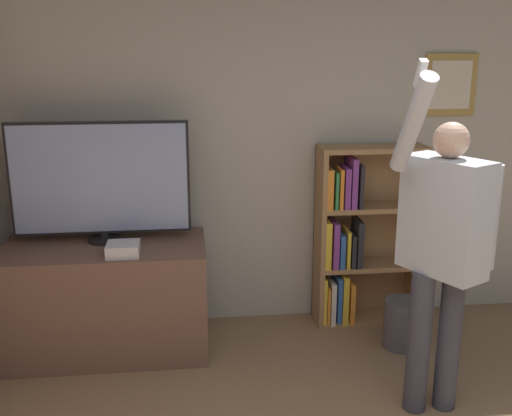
{
  "coord_description": "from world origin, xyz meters",
  "views": [
    {
      "loc": [
        -0.68,
        -1.54,
        2.06
      ],
      "look_at": [
        -0.29,
        1.84,
        1.13
      ],
      "focal_mm": 42.0,
      "sensor_mm": 36.0,
      "label": 1
    }
  ],
  "objects_px": {
    "bookshelf": "(357,240)",
    "person": "(443,242)",
    "television": "(101,181)",
    "game_console": "(123,249)",
    "waste_bin": "(402,324)"
  },
  "relations": [
    {
      "from": "television",
      "to": "bookshelf",
      "type": "relative_size",
      "value": 0.87
    },
    {
      "from": "television",
      "to": "waste_bin",
      "type": "bearing_deg",
      "value": -8.35
    },
    {
      "from": "person",
      "to": "game_console",
      "type": "bearing_deg",
      "value": -140.63
    },
    {
      "from": "bookshelf",
      "to": "person",
      "type": "height_order",
      "value": "person"
    },
    {
      "from": "bookshelf",
      "to": "person",
      "type": "relative_size",
      "value": 0.68
    },
    {
      "from": "game_console",
      "to": "person",
      "type": "distance_m",
      "value": 1.96
    },
    {
      "from": "bookshelf",
      "to": "person",
      "type": "bearing_deg",
      "value": -84.11
    },
    {
      "from": "game_console",
      "to": "waste_bin",
      "type": "bearing_deg",
      "value": 0.03
    },
    {
      "from": "television",
      "to": "waste_bin",
      "type": "distance_m",
      "value": 2.31
    },
    {
      "from": "waste_bin",
      "to": "game_console",
      "type": "bearing_deg",
      "value": -179.97
    },
    {
      "from": "game_console",
      "to": "person",
      "type": "xyz_separation_m",
      "value": [
        1.79,
        -0.74,
        0.22
      ]
    },
    {
      "from": "game_console",
      "to": "television",
      "type": "bearing_deg",
      "value": 117.28
    },
    {
      "from": "television",
      "to": "game_console",
      "type": "relative_size",
      "value": 5.71
    },
    {
      "from": "game_console",
      "to": "bookshelf",
      "type": "bearing_deg",
      "value": 15.25
    },
    {
      "from": "television",
      "to": "person",
      "type": "relative_size",
      "value": 0.59
    }
  ]
}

